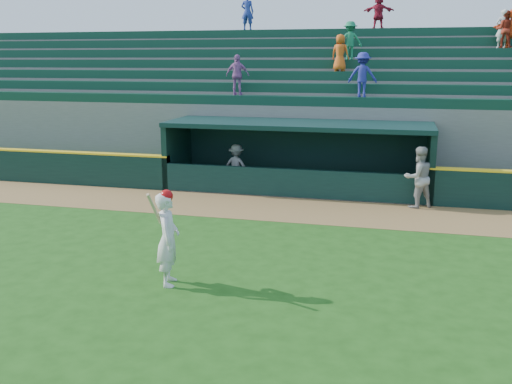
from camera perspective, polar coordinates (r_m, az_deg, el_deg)
ground at (r=13.60m, az=-1.66°, el=-6.84°), size 120.00×120.00×0.00m
warning_track at (r=18.15m, az=2.54°, el=-1.68°), size 40.00×3.00×0.01m
dugout_player_front at (r=18.81m, az=15.92°, el=1.42°), size 1.20×1.12×1.97m
dugout_player_inside at (r=21.17m, az=-1.97°, el=2.65°), size 1.10×0.73×1.58m
dugout at (r=20.86m, az=4.31°, el=4.04°), size 9.40×2.80×2.46m
stands at (r=25.21m, az=6.23°, el=7.97°), size 34.50×6.26×7.61m
batter_at_plate at (r=12.04m, az=-8.80°, el=-4.54°), size 0.66×0.90×2.07m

